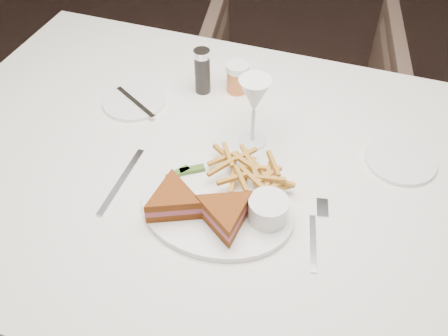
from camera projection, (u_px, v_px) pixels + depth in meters
ground at (231, 283)px, 1.77m from camera, size 5.00×5.00×0.00m
table at (230, 263)px, 1.38m from camera, size 1.51×1.01×0.75m
chair_far at (295, 95)px, 1.93m from camera, size 0.82×0.78×0.73m
table_setting at (231, 167)px, 1.07m from camera, size 0.83×0.62×0.18m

